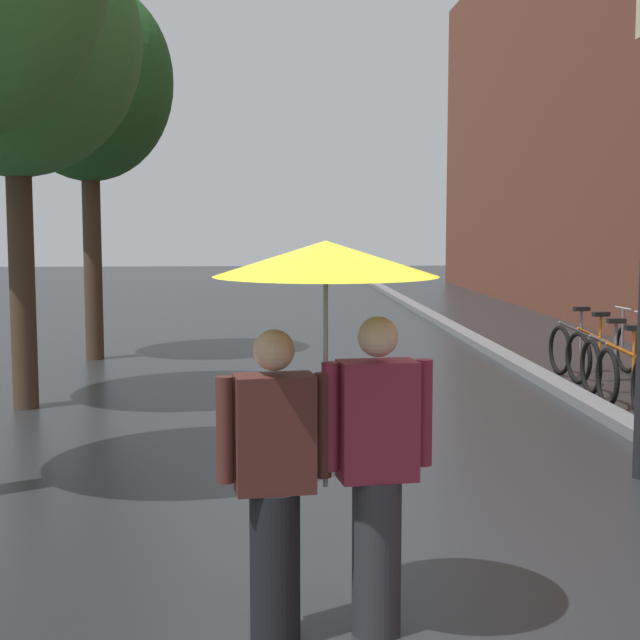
% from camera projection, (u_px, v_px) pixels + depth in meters
% --- Properties ---
extents(ground_plane, '(80.00, 80.00, 0.00)m').
position_uv_depth(ground_plane, '(366.00, 601.00, 5.36)').
color(ground_plane, '#26282B').
extents(kerb_strip, '(0.30, 36.00, 0.12)m').
position_uv_depth(kerb_strip, '(491.00, 349.00, 15.48)').
color(kerb_strip, slate).
rests_on(kerb_strip, ground).
extents(street_tree_1, '(2.84, 2.84, 5.72)m').
position_uv_depth(street_tree_1, '(14.00, 41.00, 10.46)').
color(street_tree_1, '#473323').
rests_on(street_tree_1, ground).
extents(street_tree_2, '(2.59, 2.59, 5.83)m').
position_uv_depth(street_tree_2, '(88.00, 83.00, 14.30)').
color(street_tree_2, '#473323').
rests_on(street_tree_2, ground).
extents(parked_bicycle_4, '(1.09, 0.71, 0.96)m').
position_uv_depth(parked_bicycle_4, '(631.00, 365.00, 11.71)').
color(parked_bicycle_4, black).
rests_on(parked_bicycle_4, ground).
extents(parked_bicycle_5, '(1.17, 0.84, 0.96)m').
position_uv_depth(parked_bicycle_5, '(614.00, 355.00, 12.57)').
color(parked_bicycle_5, black).
rests_on(parked_bicycle_5, ground).
extents(parked_bicycle_6, '(1.15, 0.81, 0.96)m').
position_uv_depth(parked_bicycle_6, '(594.00, 347.00, 13.31)').
color(parked_bicycle_6, black).
rests_on(parked_bicycle_6, ground).
extents(couple_under_umbrella, '(1.15, 1.15, 2.07)m').
position_uv_depth(couple_under_umbrella, '(327.00, 374.00, 4.77)').
color(couple_under_umbrella, black).
rests_on(couple_under_umbrella, ground).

